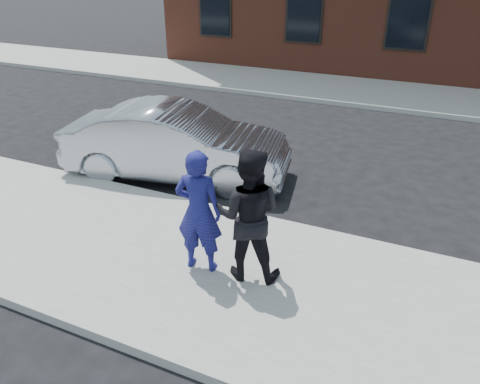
% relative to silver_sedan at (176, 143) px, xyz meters
% --- Properties ---
extents(ground, '(100.00, 100.00, 0.00)m').
position_rel_silver_sedan_xyz_m(ground, '(3.13, -2.64, -0.78)').
color(ground, black).
rests_on(ground, ground).
extents(near_sidewalk, '(50.00, 3.50, 0.15)m').
position_rel_silver_sedan_xyz_m(near_sidewalk, '(3.13, -2.89, -0.70)').
color(near_sidewalk, gray).
rests_on(near_sidewalk, ground).
extents(near_curb, '(50.00, 0.10, 0.15)m').
position_rel_silver_sedan_xyz_m(near_curb, '(3.13, -1.09, -0.70)').
color(near_curb, '#999691').
rests_on(near_curb, ground).
extents(far_sidewalk, '(50.00, 3.50, 0.15)m').
position_rel_silver_sedan_xyz_m(far_sidewalk, '(3.13, 8.61, -0.70)').
color(far_sidewalk, gray).
rests_on(far_sidewalk, ground).
extents(far_curb, '(50.00, 0.10, 0.15)m').
position_rel_silver_sedan_xyz_m(far_curb, '(3.13, 6.81, -0.70)').
color(far_curb, '#999691').
rests_on(far_curb, ground).
extents(silver_sedan, '(4.96, 2.57, 1.56)m').
position_rel_silver_sedan_xyz_m(silver_sedan, '(0.00, 0.00, 0.00)').
color(silver_sedan, '#999BA3').
rests_on(silver_sedan, ground).
extents(man_hoodie, '(0.75, 0.55, 1.87)m').
position_rel_silver_sedan_xyz_m(man_hoodie, '(2.15, -2.86, 0.31)').
color(man_hoodie, navy).
rests_on(man_hoodie, near_sidewalk).
extents(man_peacoat, '(1.10, 0.95, 1.96)m').
position_rel_silver_sedan_xyz_m(man_peacoat, '(2.86, -2.73, 0.35)').
color(man_peacoat, black).
rests_on(man_peacoat, near_sidewalk).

